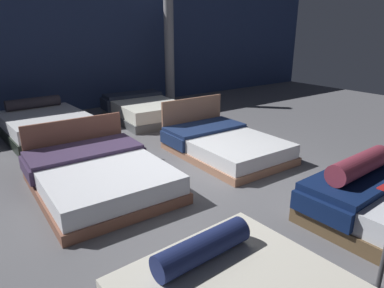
{
  "coord_description": "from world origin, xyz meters",
  "views": [
    {
      "loc": [
        -2.57,
        -3.96,
        2.12
      ],
      "look_at": [
        0.33,
        0.06,
        0.41
      ],
      "focal_mm": 31.76,
      "sensor_mm": 36.0,
      "label": 1
    }
  ],
  "objects": [
    {
      "name": "ground_plane",
      "position": [
        0.0,
        0.0,
        -0.01
      ],
      "size": [
        18.0,
        18.0,
        0.02
      ],
      "primitive_type": "cube",
      "color": "#5B5B60"
    },
    {
      "name": "showroom_back_wall",
      "position": [
        0.0,
        5.1,
        1.75
      ],
      "size": [
        18.0,
        0.06,
        3.5
      ],
      "primitive_type": "cube",
      "color": "navy",
      "rests_on": "ground_plane"
    },
    {
      "name": "bed_2",
      "position": [
        -1.12,
        0.24,
        0.2
      ],
      "size": [
        1.68,
        2.09,
        0.79
      ],
      "rotation": [
        0.0,
        0.0,
        -0.01
      ],
      "color": "brown",
      "rests_on": "ground_plane"
    },
    {
      "name": "bed_3",
      "position": [
        1.14,
        0.24,
        0.19
      ],
      "size": [
        1.49,
        2.07,
        0.85
      ],
      "rotation": [
        0.0,
        0.0,
        -0.01
      ],
      "color": "#9A6C52",
      "rests_on": "ground_plane"
    },
    {
      "name": "bed_4",
      "position": [
        -1.09,
        3.15,
        0.24
      ],
      "size": [
        1.64,
        2.02,
        0.69
      ],
      "rotation": [
        0.0,
        0.0,
        0.06
      ],
      "color": "black",
      "rests_on": "ground_plane"
    },
    {
      "name": "bed_5",
      "position": [
        1.17,
        3.19,
        0.24
      ],
      "size": [
        1.59,
        2.16,
        0.53
      ],
      "rotation": [
        0.0,
        0.0,
        -0.06
      ],
      "color": "#525558",
      "rests_on": "ground_plane"
    },
    {
      "name": "price_sign",
      "position": [
        0.0,
        -3.03,
        0.38
      ],
      "size": [
        0.28,
        0.24,
        1.0
      ],
      "color": "#3F3F44",
      "rests_on": "ground_plane"
    },
    {
      "name": "support_pillar",
      "position": [
        2.64,
        4.35,
        1.75
      ],
      "size": [
        0.27,
        0.27,
        3.5
      ],
      "primitive_type": "cylinder",
      "color": "#99999E",
      "rests_on": "ground_plane"
    }
  ]
}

